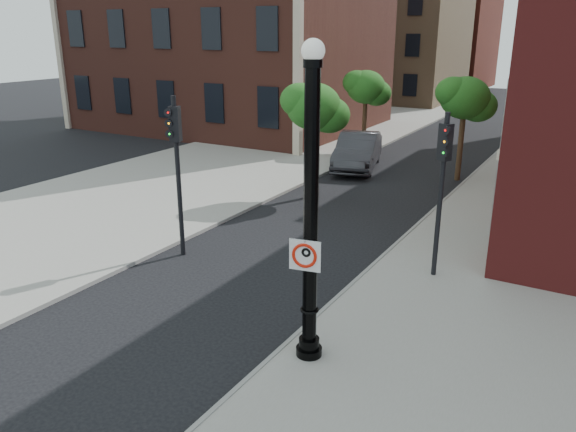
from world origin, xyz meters
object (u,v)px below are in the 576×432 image
Objects in this scene: no_parking_sign at (305,255)px; traffic_signal_right at (443,170)px; lamppost at (311,226)px; traffic_signal_left at (176,151)px; parked_car at (358,151)px.

no_parking_sign is 5.55m from traffic_signal_right.
lamppost is 1.34× the size of traffic_signal_left.
parked_car is (-5.90, 15.97, -2.09)m from lamppost.
lamppost is at bearing 68.36° from no_parking_sign.
traffic_signal_left is (-6.01, 3.08, 0.26)m from lamppost.
traffic_signal_right is (1.10, 5.40, 0.67)m from no_parking_sign.
lamppost reaches higher than traffic_signal_right.
traffic_signal_left is (-0.10, -12.89, 2.35)m from parked_car.
no_parking_sign is at bearing -85.39° from parked_car.
parked_car is 13.10m from traffic_signal_left.
traffic_signal_right is at bearing 67.38° from no_parking_sign.
traffic_signal_right is at bearing -72.40° from parked_car.
parked_car is at bearing 110.29° from lamppost.
no_parking_sign is at bearing -50.05° from traffic_signal_left.
lamppost is at bearing -77.00° from traffic_signal_right.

